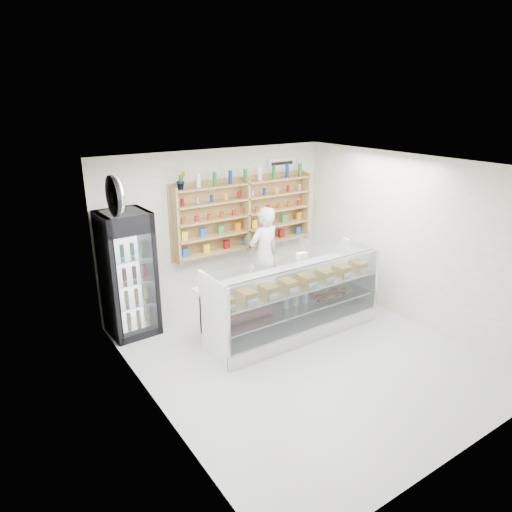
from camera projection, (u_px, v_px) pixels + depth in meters
room at (306, 267)px, 6.35m from camera, size 5.00×5.00×5.00m
display_counter at (293, 312)px, 7.36m from camera, size 2.93×0.87×1.28m
shop_worker at (264, 255)px, 8.33m from camera, size 0.71×0.52×1.81m
drinks_cooler at (128, 274)px, 7.16m from camera, size 0.75×0.73×2.02m
wall_shelving at (246, 215)px, 8.39m from camera, size 2.84×0.28×1.33m
potted_plant at (181, 180)px, 7.49m from camera, size 0.17×0.14×0.30m
security_mirror at (117, 196)px, 5.81m from camera, size 0.15×0.50×0.50m
wall_sign at (282, 163)px, 8.68m from camera, size 0.62×0.03×0.20m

